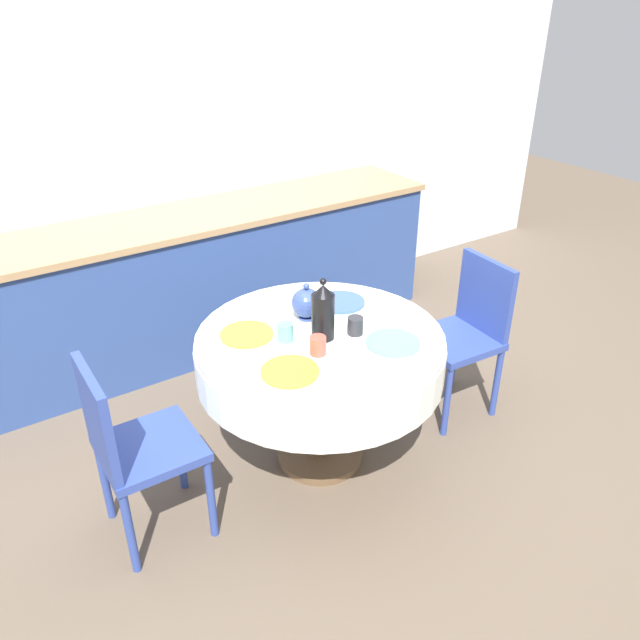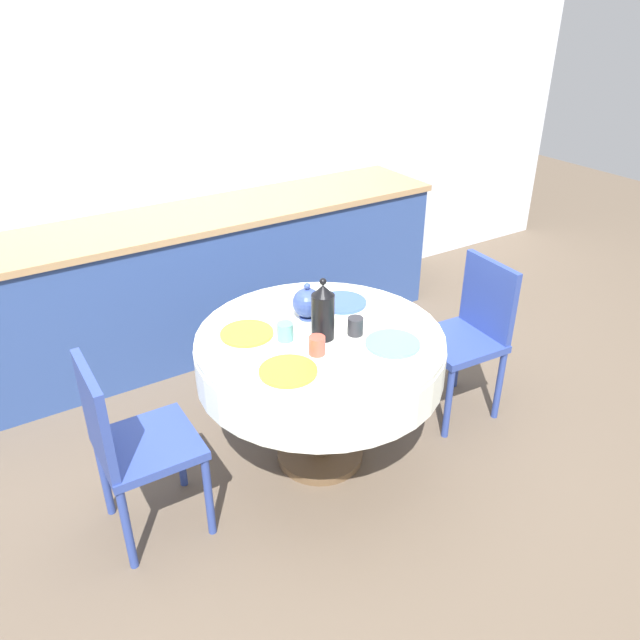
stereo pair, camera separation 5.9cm
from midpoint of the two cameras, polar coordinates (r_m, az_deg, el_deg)
The scene contains 16 objects.
ground_plane at distance 3.30m, azimuth 0.53°, elevation -12.36°, with size 12.00×12.00×0.00m, color brown.
wall_back at distance 4.15m, azimuth -13.09°, elevation 15.92°, with size 7.00×0.05×2.60m.
kitchen_counter at distance 4.12m, azimuth -10.15°, elevation 3.64°, with size 3.24×0.64×0.90m.
dining_table at distance 2.94m, azimuth 0.58°, elevation -3.55°, with size 1.17×1.17×0.73m.
chair_left at distance 3.47m, azimuth 13.95°, elevation -0.91°, with size 0.43×0.43×0.88m.
chair_right at distance 2.72m, azimuth -16.41°, elevation -10.55°, with size 0.41×0.41×0.88m.
plate_near_left at distance 2.61m, azimuth -2.28°, elevation -4.69°, with size 0.25×0.25×0.01m, color yellow.
cup_near_left at distance 2.72m, azimuth 0.34°, elevation -2.35°, with size 0.07×0.07×0.08m, color #CC4C3D.
plate_near_right at distance 2.82m, azimuth 7.26°, elevation -2.16°, with size 0.25×0.25×0.01m, color #60BCB7.
cup_near_right at distance 2.87m, azimuth 3.85°, elevation -0.56°, with size 0.07×0.07×0.08m, color #28282D.
plate_far_left at distance 2.90m, azimuth -6.12°, elevation -1.23°, with size 0.25×0.25×0.01m, color yellow.
cup_far_left at distance 2.82m, azimuth -2.61°, elevation -1.08°, with size 0.07×0.07×0.08m, color #5BA39E.
plate_far_right at distance 3.16m, azimuth 2.57°, elevation 1.62°, with size 0.25×0.25×0.01m, color #3856AD.
cup_far_right at distance 3.00m, azimuth 0.52°, elevation 0.86°, with size 0.07×0.07×0.08m, color #DBB766.
coffee_carafe at distance 2.80m, azimuth 0.85°, elevation 0.71°, with size 0.11×0.11×0.30m.
teapot at distance 2.98m, azimuth -0.57°, elevation 1.58°, with size 0.20×0.14×0.19m.
Camera 2 is at (-1.34, -2.10, 2.17)m, focal length 35.00 mm.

